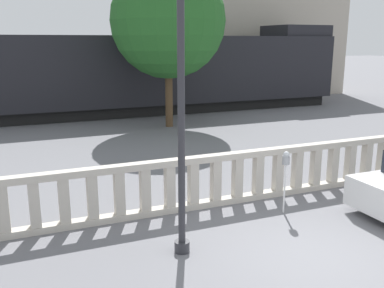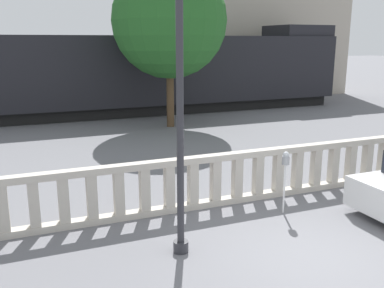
{
  "view_description": "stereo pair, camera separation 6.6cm",
  "coord_description": "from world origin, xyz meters",
  "views": [
    {
      "loc": [
        -4.51,
        -5.32,
        3.61
      ],
      "look_at": [
        -0.7,
        3.86,
        1.21
      ],
      "focal_mm": 40.0,
      "sensor_mm": 36.0,
      "label": 1
    },
    {
      "loc": [
        -4.45,
        -5.34,
        3.61
      ],
      "look_at": [
        -0.7,
        3.86,
        1.21
      ],
      "focal_mm": 40.0,
      "sensor_mm": 36.0,
      "label": 2
    }
  ],
  "objects": [
    {
      "name": "ground_plane",
      "position": [
        0.0,
        0.0,
        0.0
      ],
      "size": [
        160.0,
        160.0,
        0.0
      ],
      "primitive_type": "plane",
      "color": "slate"
    },
    {
      "name": "balustrade",
      "position": [
        0.0,
        2.86,
        0.59
      ],
      "size": [
        15.04,
        0.24,
        1.18
      ],
      "color": "#BCB5A8",
      "rests_on": "ground"
    },
    {
      "name": "lamppost",
      "position": [
        -2.04,
        1.1,
        3.51
      ],
      "size": [
        0.3,
        0.3,
        6.5
      ],
      "color": "#2D2D33",
      "rests_on": "ground"
    },
    {
      "name": "parking_meter",
      "position": [
        0.63,
        1.92,
        1.08
      ],
      "size": [
        0.16,
        0.16,
        1.36
      ],
      "color": "silver",
      "rests_on": "ground"
    },
    {
      "name": "train_near",
      "position": [
        -1.56,
        15.78,
        2.02
      ],
      "size": [
        27.83,
        3.13,
        4.46
      ],
      "color": "black",
      "rests_on": "ground"
    },
    {
      "name": "building_block",
      "position": [
        9.89,
        22.75,
        4.63
      ],
      "size": [
        13.89,
        8.67,
        9.27
      ],
      "color": "#ADA393",
      "rests_on": "ground"
    },
    {
      "name": "tree_left",
      "position": [
        1.56,
        11.89,
        4.42
      ],
      "size": [
        4.74,
        4.74,
        6.8
      ],
      "color": "#4C3823",
      "rests_on": "ground"
    }
  ]
}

